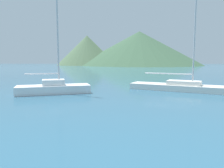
{
  "coord_description": "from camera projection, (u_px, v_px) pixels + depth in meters",
  "views": [
    {
      "loc": [
        0.2,
        1.42,
        2.65
      ],
      "look_at": [
        -0.5,
        14.0,
        1.2
      ],
      "focal_mm": 35.0,
      "sensor_mm": 36.0,
      "label": 1
    }
  ],
  "objects": [
    {
      "name": "hill_west",
      "position": [
        87.0,
        50.0,
        94.24
      ],
      "size": [
        25.99,
        25.99,
        12.66
      ],
      "color": "#4C6647",
      "rests_on": "ground_plane"
    },
    {
      "name": "sailboat_middle",
      "position": [
        54.0,
        87.0,
        16.77
      ],
      "size": [
        5.74,
        3.43,
        10.92
      ],
      "rotation": [
        0.0,
        0.0,
        0.34
      ],
      "color": "white",
      "rests_on": "ground_plane"
    },
    {
      "name": "sailboat_inner",
      "position": [
        184.0,
        87.0,
        18.21
      ],
      "size": [
        9.0,
        5.31,
        7.62
      ],
      "rotation": [
        0.0,
        0.0,
        -0.41
      ],
      "color": "white",
      "rests_on": "ground_plane"
    },
    {
      "name": "hill_central",
      "position": [
        139.0,
        48.0,
        94.47
      ],
      "size": [
        53.36,
        53.36,
        14.45
      ],
      "color": "#38563D",
      "rests_on": "ground_plane"
    }
  ]
}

